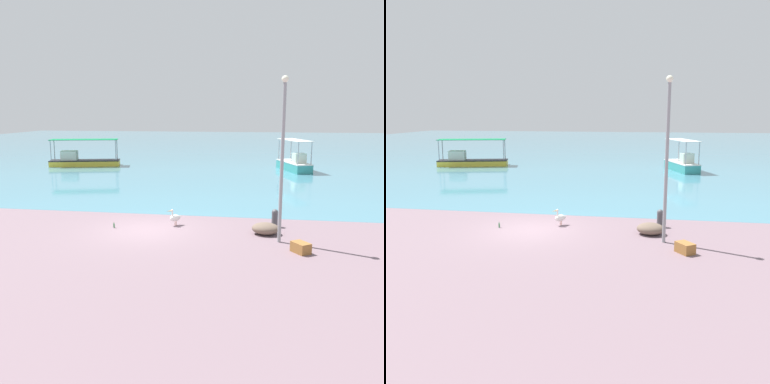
# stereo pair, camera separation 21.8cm
# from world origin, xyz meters

# --- Properties ---
(ground) EXTENTS (120.00, 120.00, 0.00)m
(ground) POSITION_xyz_m (0.00, 0.00, 0.00)
(ground) COLOR slate
(harbor_water) EXTENTS (110.00, 90.00, 0.00)m
(harbor_water) POSITION_xyz_m (0.00, 48.00, 0.00)
(harbor_water) COLOR teal
(harbor_water) RESTS_ON ground
(fishing_boat_near_left) EXTENTS (6.90, 3.40, 2.59)m
(fishing_boat_near_left) POSITION_xyz_m (-12.17, 21.36, 0.58)
(fishing_boat_near_left) COLOR gold
(fishing_boat_near_left) RESTS_ON harbor_water
(fishing_boat_near_right) EXTENTS (3.01, 5.11, 2.76)m
(fishing_boat_near_right) POSITION_xyz_m (8.02, 21.04, 0.64)
(fishing_boat_near_right) COLOR teal
(fishing_boat_near_right) RESTS_ON harbor_water
(pelican) EXTENTS (0.65, 0.65, 0.80)m
(pelican) POSITION_xyz_m (1.14, 1.02, 0.38)
(pelican) COLOR #E0997A
(pelican) RESTS_ON ground
(lamp_post) EXTENTS (0.28, 0.28, 6.61)m
(lamp_post) POSITION_xyz_m (5.86, -0.84, 3.67)
(lamp_post) COLOR gray
(lamp_post) RESTS_ON ground
(mooring_bollard) EXTENTS (0.29, 0.29, 0.83)m
(mooring_bollard) POSITION_xyz_m (5.74, 1.55, 0.44)
(mooring_bollard) COLOR #47474C
(mooring_bollard) RESTS_ON ground
(net_pile) EXTENTS (1.19, 1.01, 0.51)m
(net_pile) POSITION_xyz_m (5.32, 0.22, 0.25)
(net_pile) COLOR #6F5C4D
(net_pile) RESTS_ON ground
(cargo_crate) EXTENTS (0.79, 0.84, 0.41)m
(cargo_crate) POSITION_xyz_m (6.61, -2.09, 0.20)
(cargo_crate) COLOR #976430
(cargo_crate) RESTS_ON ground
(glass_bottle) EXTENTS (0.07, 0.07, 0.27)m
(glass_bottle) POSITION_xyz_m (-1.54, 0.16, 0.11)
(glass_bottle) COLOR #3F7F4C
(glass_bottle) RESTS_ON ground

